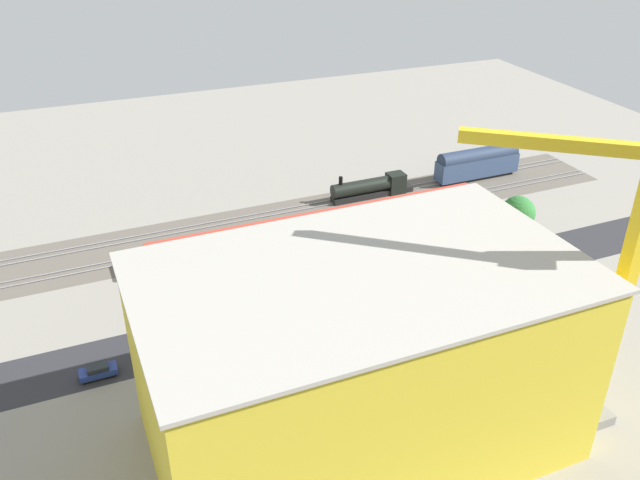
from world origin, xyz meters
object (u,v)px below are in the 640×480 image
(parked_car_5, at_px, (210,346))
(parked_car_6, at_px, (159,356))
(box_truck_1, at_px, (304,326))
(passenger_coach, at_px, (477,163))
(parked_car_0, at_px, (457,289))
(parked_car_1, at_px, (408,298))
(platform_canopy_near, at_px, (325,217))
(construction_building, at_px, (359,361))
(street_tree_1, at_px, (215,279))
(parked_car_4, at_px, (270,332))
(locomotive, at_px, (373,187))
(box_truck_2, at_px, (300,328))
(street_tree_3, at_px, (518,213))
(traffic_light, at_px, (299,266))
(parked_car_3, at_px, (316,321))
(box_truck_0, at_px, (390,304))
(tower_crane, at_px, (612,272))
(street_tree_2, at_px, (415,236))
(parked_car_7, at_px, (98,371))
(street_tree_0, at_px, (299,260))
(parked_car_2, at_px, (368,307))

(parked_car_5, bearing_deg, parked_car_6, -3.73)
(parked_car_5, bearing_deg, box_truck_1, 172.34)
(passenger_coach, relative_size, box_truck_1, 2.02)
(parked_car_0, bearing_deg, parked_car_1, -3.77)
(platform_canopy_near, distance_m, construction_building, 43.20)
(platform_canopy_near, bearing_deg, street_tree_1, 32.68)
(parked_car_4, bearing_deg, platform_canopy_near, -127.17)
(locomotive, relative_size, box_truck_2, 1.78)
(parked_car_5, xyz_separation_m, street_tree_3, (-50.32, -8.03, 4.96))
(locomotive, xyz_separation_m, traffic_light, (23.26, 24.67, 2.62))
(locomotive, distance_m, parked_car_1, 34.11)
(box_truck_2, bearing_deg, passenger_coach, -144.72)
(parked_car_3, xyz_separation_m, street_tree_1, (10.98, -8.03, 4.33))
(parked_car_1, bearing_deg, parked_car_3, 1.64)
(traffic_light, bearing_deg, platform_canopy_near, -124.56)
(parked_car_0, distance_m, box_truck_0, 11.25)
(tower_crane, bearing_deg, box_truck_2, -46.15)
(street_tree_2, bearing_deg, parked_car_5, 14.93)
(construction_building, bearing_deg, street_tree_1, -75.17)
(parked_car_3, bearing_deg, parked_car_7, -0.81)
(tower_crane, height_order, street_tree_0, tower_crane)
(box_truck_2, bearing_deg, box_truck_1, -160.92)
(parked_car_3, bearing_deg, box_truck_0, 172.40)
(platform_canopy_near, distance_m, box_truck_0, 22.82)
(parked_car_3, bearing_deg, street_tree_1, -36.20)
(parked_car_2, bearing_deg, parked_car_3, 2.61)
(parked_car_7, height_order, traffic_light, traffic_light)
(locomotive, xyz_separation_m, parked_car_2, (16.45, 32.49, -0.98))
(platform_canopy_near, relative_size, box_truck_0, 6.40)
(box_truck_0, xyz_separation_m, box_truck_2, (12.73, 0.33, -0.06))
(passenger_coach, height_order, traffic_light, traffic_light)
(parked_car_7, bearing_deg, parked_car_5, 178.85)
(construction_building, height_order, street_tree_1, construction_building)
(traffic_light, bearing_deg, street_tree_0, -88.53)
(parked_car_7, height_order, construction_building, construction_building)
(tower_crane, bearing_deg, street_tree_3, -116.00)
(passenger_coach, xyz_separation_m, construction_building, (49.06, 52.14, 6.72))
(parked_car_0, xyz_separation_m, box_truck_1, (23.29, 1.35, 0.98))
(parked_car_2, xyz_separation_m, parked_car_7, (34.60, -0.04, -0.06))
(box_truck_1, relative_size, street_tree_2, 1.19)
(street_tree_1, bearing_deg, parked_car_1, 162.69)
(locomotive, bearing_deg, parked_car_5, 40.74)
(traffic_light, bearing_deg, box_truck_1, 72.49)
(box_truck_1, bearing_deg, parked_car_3, -147.45)
(tower_crane, relative_size, box_truck_2, 3.54)
(parked_car_3, bearing_deg, locomotive, -126.18)
(box_truck_2, bearing_deg, parked_car_4, -28.74)
(platform_canopy_near, relative_size, street_tree_1, 7.73)
(box_truck_1, height_order, street_tree_1, street_tree_1)
(street_tree_2, bearing_deg, platform_canopy_near, -53.95)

